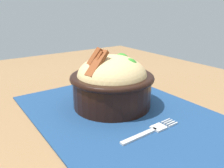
{
  "coord_description": "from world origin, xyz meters",
  "views": [
    {
      "loc": [
        0.35,
        -0.29,
        0.94
      ],
      "look_at": [
        -0.04,
        -0.01,
        0.78
      ],
      "focal_mm": 37.12,
      "sensor_mm": 36.0,
      "label": 1
    }
  ],
  "objects": [
    {
      "name": "bowl",
      "position": [
        -0.04,
        -0.01,
        0.78
      ],
      "size": [
        0.21,
        0.21,
        0.13
      ],
      "color": "black",
      "rests_on": "placemat"
    },
    {
      "name": "placemat",
      "position": [
        0.01,
        -0.02,
        0.73
      ],
      "size": [
        0.47,
        0.33,
        0.0
      ],
      "primitive_type": "cube",
      "rotation": [
        0.0,
        0.0,
        0.0
      ],
      "color": "navy",
      "rests_on": "table"
    },
    {
      "name": "fork",
      "position": [
        0.09,
        -0.02,
        0.73
      ],
      "size": [
        0.02,
        0.13,
        0.0
      ],
      "color": "#BBBBBB",
      "rests_on": "placemat"
    },
    {
      "name": "table",
      "position": [
        0.0,
        0.0,
        0.67
      ],
      "size": [
        1.35,
        0.99,
        0.73
      ],
      "color": "olive",
      "rests_on": "ground_plane"
    }
  ]
}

